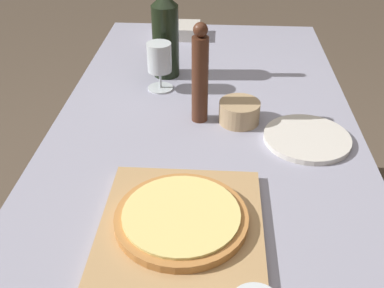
{
  "coord_description": "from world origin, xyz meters",
  "views": [
    {
      "loc": [
        0.03,
        -1.0,
        1.4
      ],
      "look_at": [
        -0.02,
        -0.14,
        0.81
      ],
      "focal_mm": 42.0,
      "sensor_mm": 36.0,
      "label": 1
    }
  ],
  "objects_px": {
    "pepper_mill": "(200,76)",
    "wine_glass": "(159,59)",
    "wine_bottle": "(165,34)",
    "pizza": "(181,217)",
    "small_bowl": "(239,112)"
  },
  "relations": [
    {
      "from": "pizza",
      "to": "pepper_mill",
      "type": "xyz_separation_m",
      "value": [
        0.01,
        0.43,
        0.1
      ]
    },
    {
      "from": "wine_bottle",
      "to": "pepper_mill",
      "type": "relative_size",
      "value": 1.22
    },
    {
      "from": "small_bowl",
      "to": "pizza",
      "type": "bearing_deg",
      "value": -106.33
    },
    {
      "from": "pizza",
      "to": "wine_glass",
      "type": "height_order",
      "value": "wine_glass"
    },
    {
      "from": "wine_glass",
      "to": "pizza",
      "type": "bearing_deg",
      "value": -79.12
    },
    {
      "from": "pepper_mill",
      "to": "wine_glass",
      "type": "bearing_deg",
      "value": 126.3
    },
    {
      "from": "pizza",
      "to": "pepper_mill",
      "type": "distance_m",
      "value": 0.44
    },
    {
      "from": "wine_bottle",
      "to": "small_bowl",
      "type": "bearing_deg",
      "value": -51.03
    },
    {
      "from": "pepper_mill",
      "to": "small_bowl",
      "type": "height_order",
      "value": "pepper_mill"
    },
    {
      "from": "pizza",
      "to": "small_bowl",
      "type": "height_order",
      "value": "small_bowl"
    },
    {
      "from": "pepper_mill",
      "to": "wine_glass",
      "type": "relative_size",
      "value": 1.85
    },
    {
      "from": "wine_bottle",
      "to": "small_bowl",
      "type": "height_order",
      "value": "wine_bottle"
    },
    {
      "from": "wine_bottle",
      "to": "wine_glass",
      "type": "relative_size",
      "value": 2.25
    },
    {
      "from": "pepper_mill",
      "to": "wine_glass",
      "type": "distance_m",
      "value": 0.22
    },
    {
      "from": "wine_glass",
      "to": "pepper_mill",
      "type": "bearing_deg",
      "value": -53.7
    }
  ]
}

